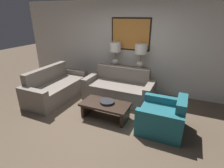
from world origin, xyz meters
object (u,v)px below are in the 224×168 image
object	(u,v)px
table_lamp_right	(141,52)
couch_by_side	(56,88)
couch_by_back_wall	(119,89)
armchair_near_back_wall	(163,118)
coffee_table	(105,107)
decorative_bowl	(107,102)
console_table	(127,79)
table_lamp_left	(115,50)

from	to	relation	value
table_lamp_right	couch_by_side	bearing A→B (deg)	-148.48
couch_by_back_wall	armchair_near_back_wall	distance (m)	1.65
coffee_table	decorative_bowl	world-z (taller)	decorative_bowl
couch_by_side	armchair_near_back_wall	bearing A→B (deg)	-5.95
console_table	decorative_bowl	size ratio (longest dim) A/B	3.72
coffee_table	decorative_bowl	bearing A→B (deg)	55.97
couch_by_side	decorative_bowl	size ratio (longest dim) A/B	5.69
table_lamp_left	couch_by_back_wall	bearing A→B (deg)	-57.73
couch_by_side	decorative_bowl	xyz separation A→B (m)	(1.77, -0.35, 0.10)
console_table	decorative_bowl	bearing A→B (deg)	-86.27
table_lamp_left	couch_by_side	bearing A→B (deg)	-135.43
table_lamp_left	armchair_near_back_wall	xyz separation A→B (m)	(1.73, -1.57, -0.98)
table_lamp_right	coffee_table	xyz separation A→B (m)	(-0.31, -1.65, -0.98)
couch_by_back_wall	decorative_bowl	size ratio (longest dim) A/B	5.69
decorative_bowl	armchair_near_back_wall	xyz separation A→B (m)	(1.24, 0.04, -0.12)
couch_by_back_wall	coffee_table	bearing A→B (deg)	-85.77
couch_by_side	armchair_near_back_wall	distance (m)	3.03
console_table	table_lamp_left	bearing A→B (deg)	180.00
table_lamp_left	table_lamp_right	size ratio (longest dim) A/B	1.00
console_table	couch_by_side	distance (m)	2.09
couch_by_back_wall	decorative_bowl	bearing A→B (deg)	-83.99
console_table	table_lamp_left	world-z (taller)	table_lamp_left
console_table	armchair_near_back_wall	bearing A→B (deg)	-49.54
table_lamp_right	coffee_table	world-z (taller)	table_lamp_right
couch_by_back_wall	couch_by_side	size ratio (longest dim) A/B	1.00
couch_by_back_wall	table_lamp_left	bearing A→B (deg)	122.27
couch_by_side	armchair_near_back_wall	world-z (taller)	couch_by_side
console_table	table_lamp_left	distance (m)	0.95
coffee_table	armchair_near_back_wall	size ratio (longest dim) A/B	1.24
table_lamp_left	couch_by_side	size ratio (longest dim) A/B	0.38
table_lamp_right	couch_by_back_wall	xyz separation A→B (m)	(-0.39, -0.61, -0.96)
coffee_table	console_table	bearing A→B (deg)	92.66
console_table	armchair_near_back_wall	world-z (taller)	console_table
couch_by_side	armchair_near_back_wall	xyz separation A→B (m)	(3.01, -0.31, -0.02)
decorative_bowl	armchair_near_back_wall	size ratio (longest dim) A/B	0.38
table_lamp_left	coffee_table	world-z (taller)	table_lamp_left
console_table	couch_by_side	world-z (taller)	couch_by_side
couch_by_back_wall	armchair_near_back_wall	bearing A→B (deg)	-35.56
decorative_bowl	table_lamp_left	bearing A→B (deg)	107.01
coffee_table	table_lamp_left	bearing A→B (deg)	105.70
coffee_table	armchair_near_back_wall	bearing A→B (deg)	3.59
console_table	coffee_table	bearing A→B (deg)	-87.34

